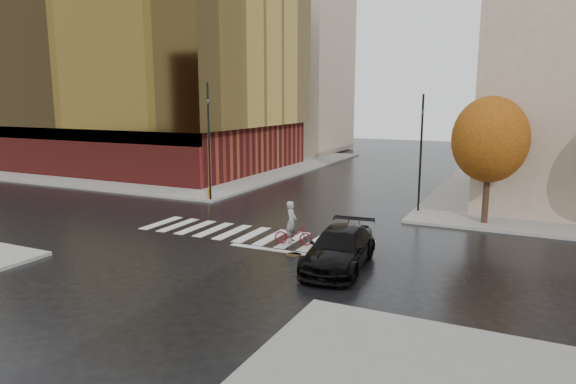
{
  "coord_description": "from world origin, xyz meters",
  "views": [
    {
      "loc": [
        12.0,
        -20.47,
        6.57
      ],
      "look_at": [
        1.33,
        1.81,
        2.0
      ],
      "focal_mm": 32.0,
      "sensor_mm": 36.0,
      "label": 1
    }
  ],
  "objects_px": {
    "traffic_light_nw": "(209,134)",
    "fire_hydrant": "(210,192)",
    "sedan": "(340,248)",
    "cyclist": "(293,230)",
    "traffic_light_ne": "(421,146)"
  },
  "relations": [
    {
      "from": "traffic_light_nw",
      "to": "fire_hydrant",
      "type": "bearing_deg",
      "value": -133.43
    },
    {
      "from": "sedan",
      "to": "cyclist",
      "type": "distance_m",
      "value": 3.62
    },
    {
      "from": "sedan",
      "to": "fire_hydrant",
      "type": "distance_m",
      "value": 14.81
    },
    {
      "from": "cyclist",
      "to": "fire_hydrant",
      "type": "xyz_separation_m",
      "value": [
        -9.0,
        6.65,
        -0.1
      ]
    },
    {
      "from": "traffic_light_nw",
      "to": "cyclist",
      "type": "bearing_deg",
      "value": 55.32
    },
    {
      "from": "fire_hydrant",
      "to": "cyclist",
      "type": "bearing_deg",
      "value": -36.47
    },
    {
      "from": "cyclist",
      "to": "fire_hydrant",
      "type": "distance_m",
      "value": 11.19
    },
    {
      "from": "traffic_light_ne",
      "to": "fire_hydrant",
      "type": "bearing_deg",
      "value": 5.41
    },
    {
      "from": "traffic_light_nw",
      "to": "traffic_light_ne",
      "type": "height_order",
      "value": "traffic_light_nw"
    },
    {
      "from": "sedan",
      "to": "traffic_light_nw",
      "type": "relative_size",
      "value": 0.71
    },
    {
      "from": "fire_hydrant",
      "to": "traffic_light_ne",
      "type": "bearing_deg",
      "value": 10.21
    },
    {
      "from": "cyclist",
      "to": "traffic_light_ne",
      "type": "distance_m",
      "value": 10.23
    },
    {
      "from": "cyclist",
      "to": "fire_hydrant",
      "type": "height_order",
      "value": "cyclist"
    },
    {
      "from": "sedan",
      "to": "traffic_light_ne",
      "type": "relative_size",
      "value": 0.79
    },
    {
      "from": "sedan",
      "to": "fire_hydrant",
      "type": "xyz_separation_m",
      "value": [
        -11.98,
        8.7,
        -0.18
      ]
    }
  ]
}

